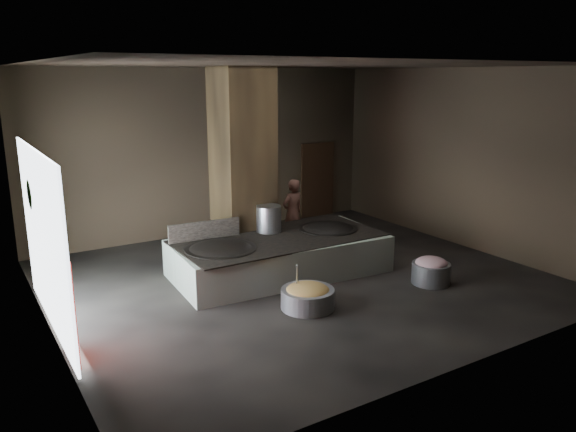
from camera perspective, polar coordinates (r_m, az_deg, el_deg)
floor at (r=12.29m, az=0.94°, el=-6.64°), size 10.00×9.00×0.10m
ceiling at (r=11.49m, az=1.04°, el=15.34°), size 10.00×9.00×0.10m
back_wall at (r=15.65m, az=-8.13°, el=6.44°), size 10.00×0.10×4.50m
front_wall at (r=8.31m, az=18.22°, el=-0.93°), size 10.00×0.10×4.50m
left_wall at (r=9.94m, az=-24.29°, el=0.92°), size 0.10×9.00×4.50m
right_wall at (r=14.99m, az=17.52°, el=5.59°), size 0.10×9.00×4.50m
pillar at (r=13.15m, az=-4.63°, el=5.08°), size 1.20×1.20×4.50m
hearth_platform at (r=12.50m, az=-0.87°, el=-4.06°), size 4.78×2.51×0.81m
platform_cap at (r=12.38m, az=-0.88°, el=-2.26°), size 4.55×2.18×0.03m
wok_left at (r=11.71m, az=-6.86°, el=-3.66°), size 1.46×1.46×0.40m
wok_left_rim at (r=11.69m, az=-6.87°, el=-3.33°), size 1.50×1.50×0.05m
wok_right at (r=13.16m, az=4.06°, el=-1.59°), size 1.36×1.36×0.38m
wok_right_rim at (r=13.14m, az=4.06°, el=-1.30°), size 1.39×1.39×0.05m
stock_pot at (r=12.78m, az=-1.96°, el=-0.27°), size 0.57×0.57×0.61m
splash_guard at (r=12.33m, az=-8.48°, el=-1.44°), size 1.62×0.16×0.40m
cook at (r=14.36m, az=0.47°, el=0.31°), size 0.70×0.51×1.75m
veg_basin at (r=10.77m, az=2.00°, el=-8.38°), size 1.16×1.16×0.38m
veg_fill at (r=10.70m, az=2.01°, el=-7.58°), size 0.84×0.84×0.26m
ladle at (r=10.67m, az=0.90°, el=-6.49°), size 0.25×0.35×0.73m
meat_basin at (r=12.35m, az=14.30°, el=-5.65°), size 0.94×0.94×0.44m
meat_fill at (r=12.28m, az=14.37°, el=-4.65°), size 0.67×0.67×0.26m
doorway_near at (r=16.26m, az=-3.98°, el=2.72°), size 1.18×0.08×2.38m
doorway_near_glow at (r=16.27m, az=-3.03°, el=2.56°), size 0.83×0.04×1.96m
doorway_far at (r=17.49m, az=3.00°, el=3.55°), size 1.18×0.08×2.38m
doorway_far_glow at (r=17.80m, az=3.43°, el=3.56°), size 0.75×0.04×1.78m
left_opening at (r=10.30m, az=-23.54°, el=-2.32°), size 0.04×4.20×3.10m
pavilion_sliver at (r=9.33m, az=-21.41°, el=-8.66°), size 0.05×0.90×1.70m
tree_silhouette at (r=11.24m, az=-24.20°, el=2.07°), size 0.28×1.10×1.10m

